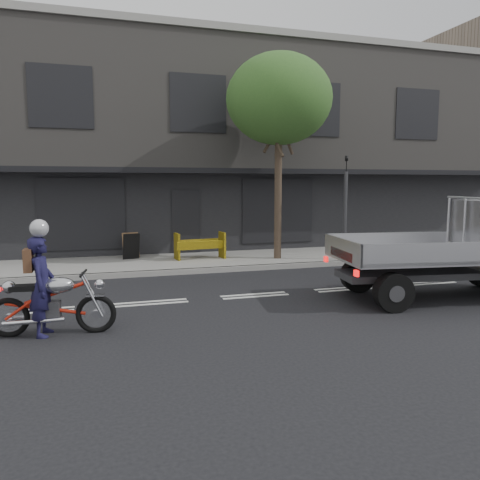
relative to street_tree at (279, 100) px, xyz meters
name	(u,v)px	position (x,y,z in m)	size (l,w,h in m)	color
ground	(255,296)	(-2.20, -4.20, -5.28)	(80.00, 80.00, 0.00)	black
sidewalk	(210,261)	(-2.20, 0.50, -5.20)	(32.00, 3.20, 0.15)	gray
kerb	(222,269)	(-2.20, -1.10, -5.20)	(32.00, 0.20, 0.15)	gray
building_main	(176,153)	(-2.20, 7.10, -1.28)	(26.00, 10.00, 8.00)	slate
street_tree	(279,100)	(0.00, 0.00, 0.00)	(3.40, 3.40, 6.74)	#382B21
traffic_light_pole	(345,214)	(2.00, -0.85, -3.63)	(0.12, 0.12, 3.50)	#2D2D30
motorcycle	(52,303)	(-6.45, -5.89, -4.71)	(2.14, 0.62, 1.10)	black
rider	(42,286)	(-6.61, -5.89, -4.41)	(0.63, 0.41, 1.73)	#171539
construction_barrier	(201,246)	(-2.50, 0.36, -4.67)	(1.62, 0.65, 0.91)	yellow
sandwich_board	(131,246)	(-4.67, 1.15, -4.70)	(0.54, 0.36, 0.85)	black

